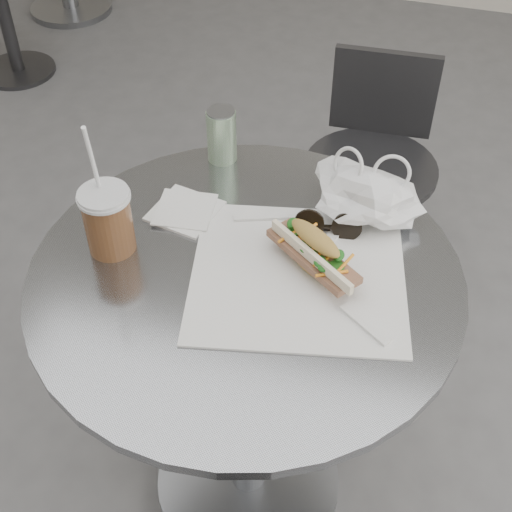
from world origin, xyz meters
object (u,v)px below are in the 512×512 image
(sunglasses, at_px, (328,226))
(drink_can, at_px, (222,135))
(cafe_table, at_px, (247,368))
(banh_mi, at_px, (314,252))
(iced_coffee, at_px, (108,220))
(chair_far, at_px, (368,194))

(sunglasses, height_order, drink_can, drink_can)
(cafe_table, distance_m, drink_can, 0.47)
(banh_mi, bearing_deg, cafe_table, -122.56)
(iced_coffee, relative_size, drink_can, 2.34)
(cafe_table, relative_size, sunglasses, 6.09)
(banh_mi, bearing_deg, sunglasses, 122.83)
(chair_far, relative_size, drink_can, 6.05)
(banh_mi, distance_m, sunglasses, 0.09)
(cafe_table, bearing_deg, iced_coffee, -178.93)
(drink_can, bearing_deg, sunglasses, -33.10)
(banh_mi, xyz_separation_m, sunglasses, (0.01, 0.09, -0.02))
(chair_far, relative_size, banh_mi, 2.91)
(chair_far, bearing_deg, iced_coffee, 62.68)
(chair_far, xyz_separation_m, iced_coffee, (-0.37, -0.81, 0.49))
(drink_can, bearing_deg, banh_mi, -45.94)
(chair_far, height_order, sunglasses, sunglasses)
(sunglasses, distance_m, drink_can, 0.31)
(sunglasses, xyz_separation_m, drink_can, (-0.26, 0.17, 0.04))
(chair_far, distance_m, drink_can, 0.74)
(iced_coffee, relative_size, sunglasses, 2.15)
(iced_coffee, bearing_deg, cafe_table, 1.07)
(cafe_table, relative_size, chair_far, 1.10)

